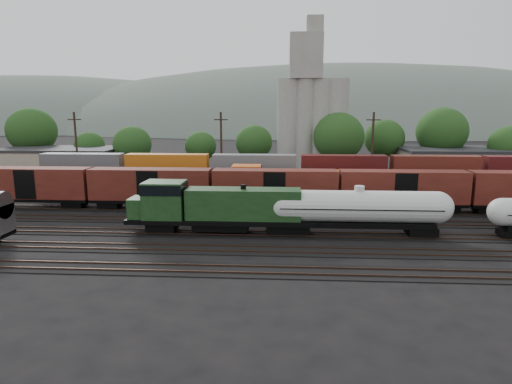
# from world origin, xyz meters

# --- Properties ---
(ground) EXTENTS (600.00, 600.00, 0.00)m
(ground) POSITION_xyz_m (0.00, 0.00, 0.00)
(ground) COLOR black
(tracks) EXTENTS (180.00, 33.20, 0.20)m
(tracks) POSITION_xyz_m (0.00, 0.00, 0.05)
(tracks) COLOR black
(tracks) RESTS_ON ground
(green_locomotive) EXTENTS (18.94, 3.34, 5.01)m
(green_locomotive) POSITION_xyz_m (-9.34, -5.00, 2.84)
(green_locomotive) COLOR black
(green_locomotive) RESTS_ON ground
(tank_car_a) EXTENTS (18.23, 3.26, 4.78)m
(tank_car_a) POSITION_xyz_m (5.35, -5.00, 2.83)
(tank_car_a) COLOR silver
(tank_car_a) RESTS_ON ground
(orange_locomotive) EXTENTS (19.11, 3.18, 4.78)m
(orange_locomotive) POSITION_xyz_m (-2.15, 10.00, 2.71)
(orange_locomotive) COLOR black
(orange_locomotive) RESTS_ON ground
(boxcar_string) EXTENTS (122.80, 2.90, 4.20)m
(boxcar_string) POSITION_xyz_m (-10.79, 5.00, 3.12)
(boxcar_string) COLOR black
(boxcar_string) RESTS_ON ground
(container_wall) EXTENTS (182.20, 2.60, 5.80)m
(container_wall) POSITION_xyz_m (10.62, 15.00, 2.79)
(container_wall) COLOR black
(container_wall) RESTS_ON ground
(grain_silo) EXTENTS (13.40, 5.00, 29.00)m
(grain_silo) POSITION_xyz_m (3.28, 36.00, 11.26)
(grain_silo) COLOR #98968C
(grain_silo) RESTS_ON ground
(industrial_sheds) EXTENTS (119.38, 17.26, 5.10)m
(industrial_sheds) POSITION_xyz_m (6.63, 35.25, 2.56)
(industrial_sheds) COLOR #9E937F
(industrial_sheds) RESTS_ON ground
(tree_band) EXTENTS (165.19, 19.38, 12.83)m
(tree_band) POSITION_xyz_m (-5.13, 37.78, 6.87)
(tree_band) COLOR black
(tree_band) RESTS_ON ground
(utility_poles) EXTENTS (122.20, 0.36, 12.00)m
(utility_poles) POSITION_xyz_m (0.00, 22.00, 6.21)
(utility_poles) COLOR black
(utility_poles) RESTS_ON ground
(distant_hills) EXTENTS (860.00, 286.00, 130.00)m
(distant_hills) POSITION_xyz_m (23.92, 260.00, -20.56)
(distant_hills) COLOR #59665B
(distant_hills) RESTS_ON ground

